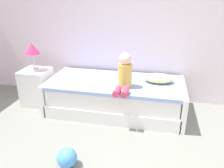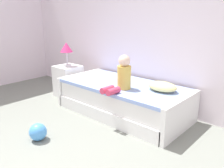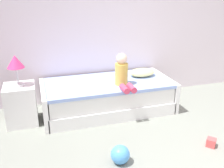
% 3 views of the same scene
% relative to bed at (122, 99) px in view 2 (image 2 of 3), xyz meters
% --- Properties ---
extents(wall_rear, '(7.20, 0.10, 2.90)m').
position_rel_bed_xyz_m(wall_rear, '(0.51, 0.60, 1.20)').
color(wall_rear, white).
rests_on(wall_rear, ground).
extents(bed, '(2.11, 1.00, 0.50)m').
position_rel_bed_xyz_m(bed, '(0.00, 0.00, 0.00)').
color(bed, white).
rests_on(bed, ground).
extents(nightstand, '(0.44, 0.44, 0.60)m').
position_rel_bed_xyz_m(nightstand, '(-1.35, -0.04, 0.05)').
color(nightstand, white).
rests_on(nightstand, ground).
extents(table_lamp, '(0.24, 0.24, 0.45)m').
position_rel_bed_xyz_m(table_lamp, '(-1.35, -0.04, 0.69)').
color(table_lamp, silver).
rests_on(table_lamp, nightstand).
extents(child_figure, '(0.20, 0.51, 0.50)m').
position_rel_bed_xyz_m(child_figure, '(0.17, -0.23, 0.46)').
color(child_figure, gold).
rests_on(child_figure, bed).
extents(pillow, '(0.44, 0.30, 0.13)m').
position_rel_bed_xyz_m(pillow, '(0.65, 0.10, 0.32)').
color(pillow, '#F2E58C').
rests_on(pillow, bed).
extents(toy_ball, '(0.22, 0.22, 0.22)m').
position_rel_bed_xyz_m(toy_ball, '(-0.25, -1.38, -0.13)').
color(toy_ball, '#4C99E5').
rests_on(toy_ball, ground).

